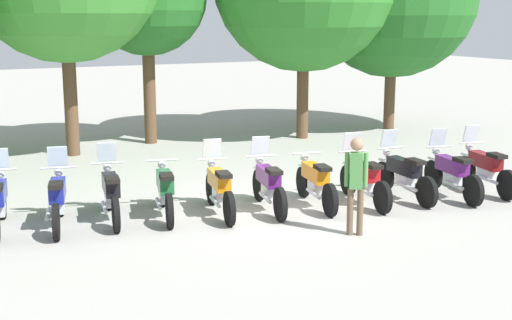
% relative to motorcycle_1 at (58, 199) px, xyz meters
% --- Properties ---
extents(ground_plane, '(80.00, 80.00, 0.00)m').
position_rel_motorcycle_1_xyz_m(ground_plane, '(3.90, -0.70, -0.52)').
color(ground_plane, '#9E9B93').
extents(motorcycle_1, '(0.80, 2.15, 1.37)m').
position_rel_motorcycle_1_xyz_m(motorcycle_1, '(0.00, 0.00, 0.00)').
color(motorcycle_1, black).
rests_on(motorcycle_1, ground_plane).
extents(motorcycle_2, '(0.72, 2.17, 1.37)m').
position_rel_motorcycle_1_xyz_m(motorcycle_2, '(0.97, -0.01, 0.00)').
color(motorcycle_2, black).
rests_on(motorcycle_2, ground_plane).
extents(motorcycle_3, '(0.80, 2.15, 0.99)m').
position_rel_motorcycle_1_xyz_m(motorcycle_3, '(1.95, -0.24, -0.01)').
color(motorcycle_3, black).
rests_on(motorcycle_3, ground_plane).
extents(motorcycle_4, '(0.74, 2.17, 1.37)m').
position_rel_motorcycle_1_xyz_m(motorcycle_4, '(2.93, -0.55, 0.00)').
color(motorcycle_4, black).
rests_on(motorcycle_4, ground_plane).
extents(motorcycle_5, '(0.76, 2.16, 1.37)m').
position_rel_motorcycle_1_xyz_m(motorcycle_5, '(3.90, -0.72, 0.00)').
color(motorcycle_5, black).
rests_on(motorcycle_5, ground_plane).
extents(motorcycle_6, '(0.74, 2.17, 0.99)m').
position_rel_motorcycle_1_xyz_m(motorcycle_6, '(4.88, -0.89, -0.01)').
color(motorcycle_6, black).
rests_on(motorcycle_6, ground_plane).
extents(motorcycle_7, '(0.70, 2.18, 1.37)m').
position_rel_motorcycle_1_xyz_m(motorcycle_7, '(5.85, -1.16, 0.00)').
color(motorcycle_7, black).
rests_on(motorcycle_7, ground_plane).
extents(motorcycle_8, '(0.62, 2.19, 1.37)m').
position_rel_motorcycle_1_xyz_m(motorcycle_8, '(6.83, -1.21, 0.00)').
color(motorcycle_8, black).
rests_on(motorcycle_8, ground_plane).
extents(motorcycle_9, '(0.73, 2.17, 1.37)m').
position_rel_motorcycle_1_xyz_m(motorcycle_9, '(7.81, -1.56, 0.00)').
color(motorcycle_9, black).
rests_on(motorcycle_9, ground_plane).
extents(motorcycle_10, '(0.75, 2.17, 1.37)m').
position_rel_motorcycle_1_xyz_m(motorcycle_10, '(8.78, -1.52, 0.00)').
color(motorcycle_10, black).
rests_on(motorcycle_10, ground_plane).
extents(person_0, '(0.37, 0.31, 1.72)m').
position_rel_motorcycle_1_xyz_m(person_0, '(4.49, -2.84, 0.49)').
color(person_0, brown).
rests_on(person_0, ground_plane).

